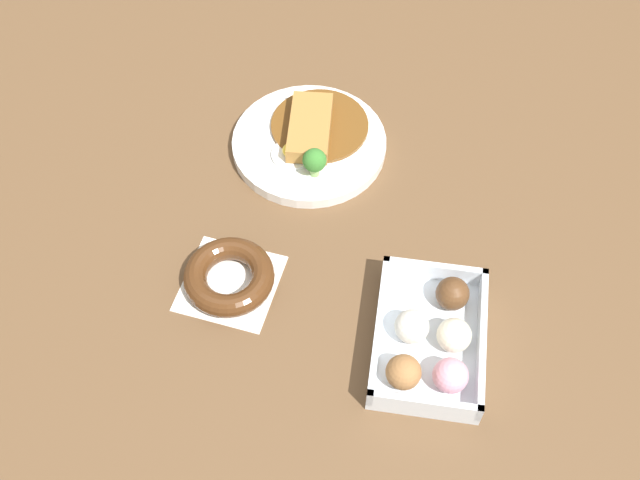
% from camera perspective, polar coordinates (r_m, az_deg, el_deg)
% --- Properties ---
extents(ground_plane, '(1.60, 1.60, 0.00)m').
position_cam_1_polar(ground_plane, '(1.10, -0.76, 2.51)').
color(ground_plane, brown).
extents(curry_plate, '(0.23, 0.23, 0.07)m').
position_cam_1_polar(curry_plate, '(1.16, -0.74, 7.36)').
color(curry_plate, white).
rests_on(curry_plate, ground_plane).
extents(donut_box, '(0.20, 0.14, 0.06)m').
position_cam_1_polar(donut_box, '(0.97, 8.23, -7.32)').
color(donut_box, silver).
rests_on(donut_box, ground_plane).
extents(chocolate_ring_donut, '(0.14, 0.14, 0.03)m').
position_cam_1_polar(chocolate_ring_donut, '(1.02, -6.73, -2.73)').
color(chocolate_ring_donut, white).
rests_on(chocolate_ring_donut, ground_plane).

